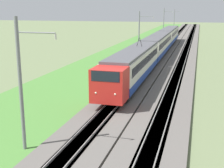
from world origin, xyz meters
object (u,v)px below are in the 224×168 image
Objects in this scene: catenary_mast_near at (21,84)px; catenary_mast_distant at (174,20)px; catenary_mast_mid at (139,35)px; passenger_train at (158,44)px; catenary_mast_far at (164,23)px.

catenary_mast_distant is (112.53, 0.00, 0.06)m from catenary_mast_near.
catenary_mast_distant is at bearing 0.00° from catenary_mast_mid.
passenger_train is 7.40× the size of catenary_mast_far.
passenger_train is 4.05m from catenary_mast_mid.
catenary_mast_mid reaches higher than passenger_train.
catenary_mast_far is 37.51m from catenary_mast_distant.
catenary_mast_near is at bearing -4.28° from passenger_train.
passenger_train is 7.70× the size of catenary_mast_distant.
catenary_mast_near reaches higher than passenger_train.
passenger_train is 73.02m from catenary_mast_distant.
catenary_mast_mid is at bearing -54.85° from passenger_train.
catenary_mast_mid is 0.98× the size of catenary_mast_distant.
catenary_mast_near is 37.51m from catenary_mast_mid.
catenary_mast_near is (-39.59, 2.96, 1.81)m from passenger_train.
catenary_mast_near is at bearing -180.00° from catenary_mast_distant.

